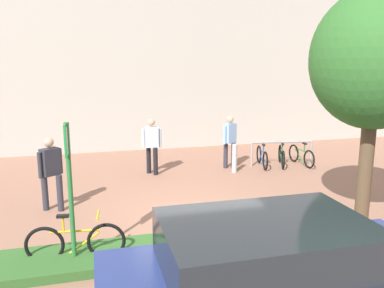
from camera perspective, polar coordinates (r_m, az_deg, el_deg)
name	(u,v)px	position (r m, az deg, el deg)	size (l,w,h in m)	color
ground_plane	(189,217)	(8.82, -0.40, -10.58)	(60.00, 60.00, 0.00)	#936651
building_facade	(138,21)	(16.01, -7.87, 17.40)	(28.00, 1.20, 10.00)	#B2ADA3
planter_strip	(168,249)	(7.24, -3.56, -15.03)	(7.00, 1.10, 0.16)	#336028
tree_sidewalk	(375,60)	(8.28, 25.16, 11.01)	(2.43, 2.43, 4.76)	brown
parking_sign_post	(69,174)	(6.60, -17.47, -4.20)	(0.08, 0.36, 2.43)	#2D7238
bike_at_sign	(76,242)	(7.13, -16.57, -13.56)	(1.68, 0.42, 0.86)	black
bike_rack_cluster	(282,155)	(13.40, 12.95, -1.62)	(2.09, 1.69, 0.83)	#99999E
bollard_steel	(234,158)	(12.28, 6.22, -2.09)	(0.16, 0.16, 0.90)	#ADADB2
person_shirt_white	(152,143)	(11.98, -5.89, 0.19)	(0.61, 0.39, 1.72)	black
person_suited_navy	(51,169)	(9.45, -19.91, -3.49)	(0.50, 0.43, 1.72)	#2D2D38
person_shirt_blue	(230,138)	(12.68, 5.53, 0.82)	(0.54, 0.41, 1.72)	#2D2D38
car_navy_sedan	(276,282)	(5.06, 12.08, -19.06)	(4.32, 2.05, 1.54)	navy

